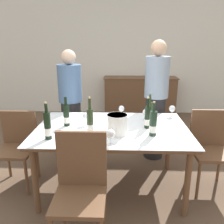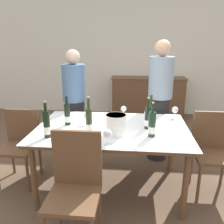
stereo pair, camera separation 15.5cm
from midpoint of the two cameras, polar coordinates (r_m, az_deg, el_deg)
name	(u,v)px [view 2 (the right image)]	position (r m, az deg, el deg)	size (l,w,h in m)	color
ground_plane	(112,187)	(2.98, 1.56, -17.53)	(12.00, 12.00, 0.00)	brown
back_wall	(125,53)	(5.57, 3.97, 14.03)	(8.00, 0.10, 2.80)	silver
sideboard_cabinet	(148,97)	(5.43, 9.40, 3.56)	(1.62, 0.46, 0.89)	brown
dining_table	(112,133)	(2.65, 1.68, -5.13)	(1.67, 1.10, 0.76)	brown
ice_bucket	(116,124)	(2.41, 2.81, -2.92)	(0.22, 0.22, 0.21)	white
wine_bottle_0	(152,125)	(2.40, 11.44, -3.09)	(0.08, 0.08, 0.36)	#1E3323
wine_bottle_1	(148,118)	(2.60, 10.25, -1.52)	(0.06, 0.06, 0.35)	black
wine_bottle_2	(151,114)	(2.76, 10.85, -0.42)	(0.06, 0.06, 0.34)	#28381E
wine_bottle_3	(47,125)	(2.39, -13.64, -3.02)	(0.07, 0.07, 0.37)	black
wine_bottle_4	(67,115)	(2.71, -9.09, -0.65)	(0.07, 0.07, 0.33)	black
wine_bottle_5	(89,122)	(2.40, -3.72, -2.44)	(0.07, 0.07, 0.40)	#28381E
wine_glass_0	(124,109)	(3.01, 4.28, 0.69)	(0.07, 0.07, 0.13)	white
wine_glass_1	(148,113)	(2.86, 10.12, -0.34)	(0.09, 0.09, 0.14)	white
wine_glass_2	(87,116)	(2.70, -4.42, -1.05)	(0.08, 0.08, 0.14)	white
wine_glass_3	(107,134)	(2.17, 0.81, -5.36)	(0.09, 0.09, 0.15)	white
wine_glass_4	(175,110)	(3.05, 16.33, 0.43)	(0.08, 0.08, 0.14)	white
chair_right_end	(212,147)	(2.95, 24.43, -7.70)	(0.42, 0.42, 0.92)	brown
chair_left_end	(20,141)	(3.07, -19.90, -6.52)	(0.42, 0.42, 0.88)	brown
chair_near_front	(75,182)	(2.06, -6.65, -16.47)	(0.42, 0.42, 0.98)	brown
person_host	(75,105)	(3.47, -7.64, 1.68)	(0.33, 0.33, 1.57)	#262628
person_guest_left	(160,102)	(3.39, 12.68, 2.31)	(0.33, 0.33, 1.69)	#262628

